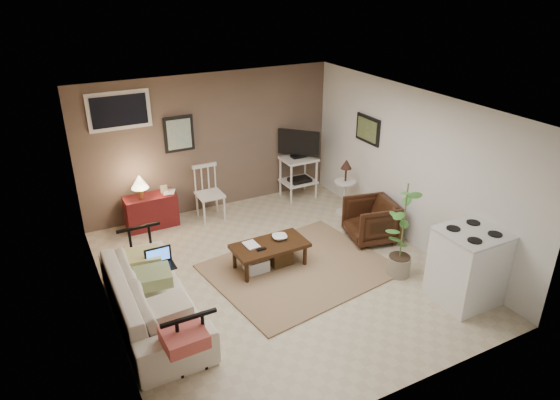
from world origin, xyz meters
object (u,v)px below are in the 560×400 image
coffee_table (269,254)px  armchair (371,219)px  sofa (152,289)px  stove (468,266)px  potted_plant (403,227)px  side_table (345,180)px  spindle_chair (210,195)px  tv_stand (299,163)px  red_console (150,208)px

coffee_table → armchair: bearing=0.3°
sofa → stove: bearing=-111.4°
potted_plant → coffee_table: bearing=146.7°
coffee_table → side_table: side_table is taller
side_table → potted_plant: bearing=-102.2°
spindle_chair → potted_plant: bearing=-59.3°
tv_stand → potted_plant: 2.97m
potted_plant → sofa: bearing=169.7°
red_console → side_table: bearing=-18.5°
sofa → red_console: (0.59, 2.44, -0.10)m
spindle_chair → side_table: 2.34m
coffee_table → stove: stove is taller
tv_stand → red_console: bearing=178.5°
side_table → potted_plant: (-0.43, -1.99, 0.13)m
sofa → potted_plant: size_ratio=1.57×
red_console → side_table: size_ratio=0.96×
spindle_chair → tv_stand: size_ratio=0.72×
spindle_chair → side_table: size_ratio=0.93×
red_console → potted_plant: potted_plant is taller
red_console → armchair: red_console is taller
spindle_chair → stove: bearing=-60.7°
coffee_table → spindle_chair: size_ratio=1.15×
sofa → red_console: red_console is taller
coffee_table → potted_plant: (1.53, -1.00, 0.53)m
stove → coffee_table: bearing=135.9°
red_console → spindle_chair: 1.00m
side_table → armchair: (-0.17, -0.98, -0.26)m
red_console → stove: 4.96m
red_console → tv_stand: 2.79m
coffee_table → tv_stand: tv_stand is taller
stove → armchair: bearing=93.4°
side_table → stove: (-0.06, -2.83, -0.12)m
stove → sofa: bearing=158.6°
sofa → spindle_chair: (1.58, 2.30, 0.00)m
red_console → potted_plant: (2.71, -3.04, 0.42)m
coffee_table → stove: size_ratio=1.07×
spindle_chair → tv_stand: bearing=2.3°
tv_stand → armchair: bearing=-84.1°
armchair → potted_plant: potted_plant is taller
armchair → sofa: bearing=-71.7°
tv_stand → potted_plant: (-0.06, -2.97, 0.07)m
coffee_table → tv_stand: bearing=51.1°
potted_plant → stove: 0.95m
armchair → potted_plant: (-0.26, -1.01, 0.39)m
armchair → stove: (0.11, -1.85, 0.13)m
side_table → tv_stand: bearing=110.8°
armchair → side_table: bearing=-178.0°
coffee_table → sofa: 1.83m
coffee_table → potted_plant: size_ratio=0.76×
coffee_table → tv_stand: (1.59, 1.97, 0.46)m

